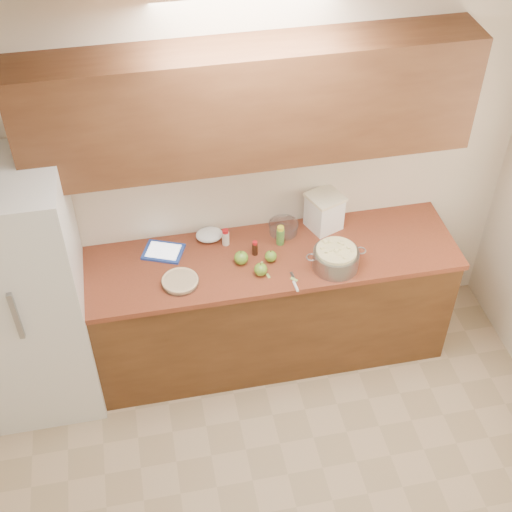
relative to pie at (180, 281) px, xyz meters
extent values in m
plane|color=white|center=(0.50, -1.33, 1.66)|extent=(3.60, 3.60, 0.00)
plane|color=beige|center=(0.50, 0.47, 0.36)|extent=(3.60, 0.00, 3.60)
cube|color=#5A3419|center=(0.50, 0.14, -0.50)|extent=(2.60, 0.65, 0.88)
cube|color=#984029|center=(0.50, 0.14, -0.04)|extent=(2.64, 0.68, 0.04)
cube|color=brown|center=(0.50, 0.30, 1.01)|extent=(2.60, 0.34, 0.70)
cube|color=silver|center=(-0.94, 0.11, -0.04)|extent=(0.70, 0.70, 1.80)
cylinder|color=silver|center=(0.00, 0.00, 0.00)|extent=(0.24, 0.24, 0.03)
cylinder|color=beige|center=(0.00, 0.00, 0.00)|extent=(0.21, 0.21, 0.03)
torus|color=beige|center=(0.00, 0.00, 0.01)|extent=(0.23, 0.23, 0.02)
cylinder|color=gray|center=(0.98, -0.04, 0.04)|extent=(0.29, 0.29, 0.12)
torus|color=gray|center=(0.82, -0.04, 0.09)|extent=(0.07, 0.07, 0.01)
torus|color=gray|center=(1.14, -0.04, 0.09)|extent=(0.07, 0.07, 0.01)
cylinder|color=beige|center=(0.98, -0.04, 0.06)|extent=(0.25, 0.25, 0.13)
cube|color=white|center=(1.01, 0.36, 0.10)|extent=(0.25, 0.25, 0.24)
cube|color=#F7EEC5|center=(1.01, 0.36, 0.23)|extent=(0.27, 0.27, 0.02)
cube|color=#2241A5|center=(-0.07, 0.30, -0.01)|extent=(0.30, 0.27, 0.02)
cube|color=white|center=(-0.07, 0.30, 0.00)|extent=(0.25, 0.22, 0.00)
cube|color=gray|center=(0.70, -0.08, -0.02)|extent=(0.02, 0.10, 0.00)
cylinder|color=white|center=(0.69, -0.17, -0.01)|extent=(0.02, 0.09, 0.02)
cylinder|color=#4C8C38|center=(0.69, 0.24, 0.04)|extent=(0.05, 0.05, 0.12)
cylinder|color=yellow|center=(0.69, 0.24, 0.11)|extent=(0.04, 0.04, 0.02)
cylinder|color=beige|center=(0.34, 0.31, 0.03)|extent=(0.05, 0.05, 0.10)
cylinder|color=red|center=(0.34, 0.31, 0.09)|extent=(0.04, 0.04, 0.02)
cylinder|color=black|center=(0.51, 0.17, 0.02)|extent=(0.04, 0.04, 0.09)
cylinder|color=red|center=(0.51, 0.17, 0.08)|extent=(0.03, 0.03, 0.02)
cylinder|color=silver|center=(0.74, 0.35, 0.02)|extent=(0.19, 0.19, 0.07)
torus|color=silver|center=(0.74, 0.35, 0.05)|extent=(0.20, 0.20, 0.01)
ellipsoid|color=white|center=(0.24, 0.38, 0.02)|extent=(0.19, 0.16, 0.07)
sphere|color=olive|center=(0.40, 0.11, 0.03)|extent=(0.09, 0.09, 0.09)
cylinder|color=#3F2D19|center=(0.40, 0.11, 0.08)|extent=(0.01, 0.01, 0.01)
sphere|color=olive|center=(0.59, 0.09, 0.02)|extent=(0.08, 0.08, 0.08)
cylinder|color=#3F2D19|center=(0.59, 0.09, 0.06)|extent=(0.01, 0.01, 0.01)
sphere|color=olive|center=(0.50, -0.02, 0.02)|extent=(0.08, 0.08, 0.08)
cylinder|color=#3F2D19|center=(0.50, -0.02, 0.07)|extent=(0.01, 0.01, 0.01)
cube|color=#97BA5A|center=(0.70, -0.10, -0.02)|extent=(0.05, 0.05, 0.00)
cube|color=#97BA5A|center=(0.55, -0.04, -0.02)|extent=(0.02, 0.04, 0.00)
cube|color=#97BA5A|center=(0.53, 0.08, -0.02)|extent=(0.03, 0.03, 0.00)
camera|label=1|loc=(-0.16, -3.15, 3.09)|focal=50.00mm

